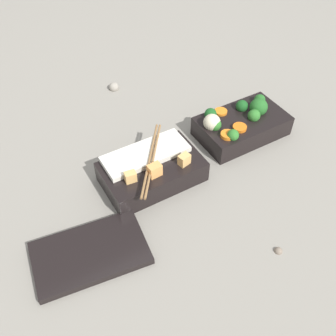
# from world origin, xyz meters

# --- Properties ---
(ground_plane) EXTENTS (3.00, 3.00, 0.00)m
(ground_plane) POSITION_xyz_m (0.00, 0.00, 0.00)
(ground_plane) COLOR gray
(bento_tray_vegetable) EXTENTS (0.21, 0.13, 0.08)m
(bento_tray_vegetable) POSITION_xyz_m (-0.13, -0.01, 0.03)
(bento_tray_vegetable) COLOR black
(bento_tray_vegetable) RESTS_ON ground_plane
(bento_tray_rice) EXTENTS (0.21, 0.18, 0.08)m
(bento_tray_rice) POSITION_xyz_m (0.12, 0.02, 0.03)
(bento_tray_rice) COLOR black
(bento_tray_rice) RESTS_ON ground_plane
(bento_lid) EXTENTS (0.22, 0.15, 0.01)m
(bento_lid) POSITION_xyz_m (0.31, 0.13, 0.01)
(bento_lid) COLOR black
(bento_lid) RESTS_ON ground_plane
(pebble_0) EXTENTS (0.02, 0.02, 0.02)m
(pebble_0) POSITION_xyz_m (0.01, 0.29, 0.00)
(pebble_0) COLOR #7A6B5B
(pebble_0) RESTS_ON ground_plane
(pebble_1) EXTENTS (0.03, 0.03, 0.03)m
(pebble_1) POSITION_xyz_m (0.05, -0.33, 0.01)
(pebble_1) COLOR gray
(pebble_1) RESTS_ON ground_plane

